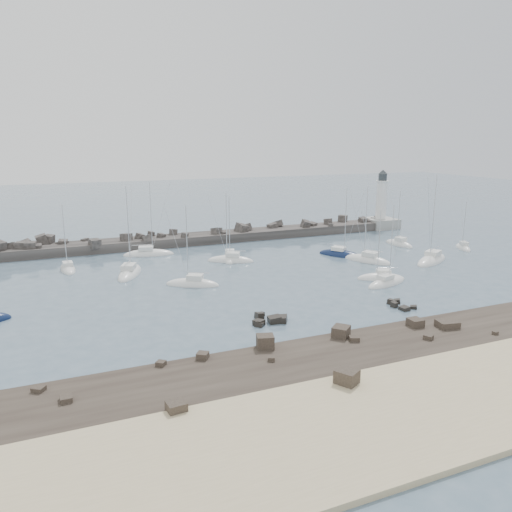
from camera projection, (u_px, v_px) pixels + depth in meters
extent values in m
plane|color=#4A6073|center=(268.00, 295.00, 68.63)|extent=(400.00, 400.00, 0.00)
cube|color=beige|center=(432.00, 407.00, 39.97)|extent=(140.00, 14.00, 1.00)
cube|color=#2D241F|center=(360.00, 358.00, 48.92)|extent=(140.00, 12.00, 0.70)
cube|color=#2D241F|center=(415.00, 322.00, 56.30)|extent=(1.49, 1.58, 0.85)
cube|color=#2D241F|center=(161.00, 363.00, 46.53)|extent=(1.11, 1.11, 0.43)
cube|color=#2D241F|center=(447.00, 324.00, 55.99)|extent=(2.55, 2.18, 0.74)
cube|color=#2D241F|center=(495.00, 333.00, 53.93)|extent=(0.60, 0.58, 0.35)
cube|color=#2D241F|center=(39.00, 389.00, 41.80)|extent=(1.29, 1.27, 0.40)
cube|color=#2D241F|center=(354.00, 339.00, 52.19)|extent=(1.27, 1.20, 0.49)
cube|color=#2D241F|center=(341.00, 331.00, 53.30)|extent=(2.46, 2.44, 1.12)
cube|color=#2D241F|center=(265.00, 342.00, 50.35)|extent=(2.06, 1.88, 1.34)
cube|color=#2D241F|center=(203.00, 356.00, 47.98)|extent=(1.45, 1.44, 0.61)
cube|color=#2D241F|center=(176.00, 407.00, 38.58)|extent=(1.58, 1.47, 0.82)
cube|color=#2D241F|center=(66.00, 398.00, 40.25)|extent=(0.96, 1.21, 0.44)
cube|color=#2D241F|center=(271.00, 359.00, 47.48)|extent=(0.82, 0.79, 0.41)
cube|color=#2D241F|center=(428.00, 337.00, 52.66)|extent=(1.14, 1.17, 0.46)
cube|color=#2D241F|center=(347.00, 377.00, 42.80)|extent=(2.30, 2.37, 1.35)
cube|color=black|center=(259.00, 324.00, 57.14)|extent=(1.25, 1.14, 0.82)
cube|color=black|center=(261.00, 314.00, 60.35)|extent=(0.88, 0.85, 0.54)
cube|color=black|center=(281.00, 320.00, 58.65)|extent=(2.04, 2.10, 1.16)
cube|color=black|center=(259.00, 316.00, 59.75)|extent=(1.03, 1.17, 1.07)
cube|color=black|center=(275.00, 321.00, 58.30)|extent=(1.64, 1.41, 1.25)
cube|color=black|center=(259.00, 325.00, 57.62)|extent=(1.47, 1.58, 1.20)
cube|color=black|center=(397.00, 302.00, 65.24)|extent=(1.20, 1.20, 0.81)
cube|color=black|center=(414.00, 309.00, 63.23)|extent=(1.19, 1.15, 0.91)
cube|color=black|center=(404.00, 309.00, 62.59)|extent=(1.09, 1.23, 0.81)
cube|color=black|center=(392.00, 303.00, 65.19)|extent=(1.85, 1.68, 1.22)
cube|color=black|center=(394.00, 305.00, 63.68)|extent=(0.76, 0.93, 0.81)
cube|color=#332F2D|center=(155.00, 245.00, 99.77)|extent=(115.00, 6.00, 3.20)
cube|color=#332F2D|center=(222.00, 234.00, 103.31)|extent=(1.72, 1.48, 1.23)
cube|color=#332F2D|center=(272.00, 226.00, 110.37)|extent=(2.36, 1.82, 1.45)
cube|color=#332F2D|center=(61.00, 244.00, 93.68)|extent=(1.95, 1.96, 1.34)
cube|color=#332F2D|center=(275.00, 226.00, 111.17)|extent=(1.18, 1.31, 0.83)
cube|color=#332F2D|center=(278.00, 224.00, 112.21)|extent=(2.43, 2.50, 2.19)
cube|color=#332F2D|center=(85.00, 241.00, 96.36)|extent=(1.76, 1.67, 1.17)
cube|color=#332F2D|center=(331.00, 225.00, 112.47)|extent=(1.62, 1.68, 1.07)
cube|color=#332F2D|center=(42.00, 240.00, 93.31)|extent=(2.48, 2.09, 2.51)
cube|color=#332F2D|center=(373.00, 220.00, 120.65)|extent=(1.84, 1.89, 1.17)
cube|color=#332F2D|center=(95.00, 244.00, 92.65)|extent=(2.41, 2.39, 1.85)
cube|color=#332F2D|center=(147.00, 239.00, 96.56)|extent=(1.93, 2.07, 1.99)
cube|color=#332F2D|center=(49.00, 239.00, 93.91)|extent=(2.20, 2.30, 1.90)
cube|color=#332F2D|center=(185.00, 236.00, 99.81)|extent=(1.88, 1.70, 1.43)
cube|color=#332F2D|center=(161.00, 237.00, 99.76)|extent=(2.13, 1.90, 1.84)
cube|color=#332F2D|center=(63.00, 243.00, 93.75)|extent=(1.88, 1.88, 1.41)
cube|color=#332F2D|center=(38.00, 248.00, 89.90)|extent=(1.33, 1.42, 1.47)
cube|color=#332F2D|center=(312.00, 225.00, 113.03)|extent=(2.24, 2.36, 1.36)
cube|color=#332F2D|center=(9.00, 247.00, 89.84)|extent=(2.43, 2.47, 2.02)
cube|color=#332F2D|center=(377.00, 219.00, 122.31)|extent=(1.96, 1.61, 1.59)
cube|color=#332F2D|center=(31.00, 246.00, 89.53)|extent=(2.21, 2.09, 1.75)
cube|color=#332F2D|center=(306.00, 224.00, 111.24)|extent=(2.17, 2.20, 2.36)
cube|color=#332F2D|center=(247.00, 227.00, 107.19)|extent=(2.10, 1.93, 2.03)
cube|color=#332F2D|center=(328.00, 222.00, 114.84)|extent=(2.24, 2.35, 1.75)
cube|color=#332F2D|center=(173.00, 232.00, 102.50)|extent=(1.85, 1.75, 1.61)
cube|color=#332F2D|center=(64.00, 243.00, 93.97)|extent=(1.82, 1.63, 1.34)
cube|color=#332F2D|center=(216.00, 234.00, 103.87)|extent=(1.49, 1.43, 1.19)
cube|color=#332F2D|center=(217.00, 232.00, 103.15)|extent=(2.44, 2.73, 2.16)
cube|color=#332F2D|center=(125.00, 243.00, 95.59)|extent=(1.37, 1.27, 0.93)
cube|color=#332F2D|center=(363.00, 221.00, 117.75)|extent=(1.70, 1.85, 2.01)
cube|color=#332F2D|center=(343.00, 219.00, 118.43)|extent=(2.76, 2.71, 1.79)
cube|color=#332F2D|center=(360.00, 221.00, 119.46)|extent=(1.42, 1.42, 0.91)
cube|color=#332F2D|center=(26.00, 243.00, 92.14)|extent=(2.36, 2.46, 1.57)
cube|color=#332F2D|center=(242.00, 229.00, 106.07)|extent=(2.93, 3.09, 2.71)
cube|color=#332F2D|center=(140.00, 237.00, 98.67)|extent=(2.23, 1.93, 1.92)
cube|color=#332F2D|center=(23.00, 246.00, 89.73)|extent=(2.89, 2.51, 1.41)
cube|color=#332F2D|center=(126.00, 238.00, 96.57)|extent=(2.53, 2.67, 2.06)
cube|color=#332F2D|center=(367.00, 221.00, 118.35)|extent=(2.09, 2.24, 1.46)
cube|color=#332F2D|center=(151.00, 234.00, 100.90)|extent=(1.51, 1.41, 1.30)
cube|color=gray|center=(380.00, 225.00, 120.38)|extent=(7.00, 7.00, 3.00)
cylinder|color=white|center=(381.00, 200.00, 119.01)|extent=(2.50, 2.50, 9.00)
cylinder|color=white|center=(382.00, 181.00, 117.99)|extent=(3.20, 3.20, 0.25)
cylinder|color=#2F3539|center=(383.00, 177.00, 117.79)|extent=(2.00, 2.00, 1.60)
cone|color=#2F3539|center=(383.00, 172.00, 117.49)|extent=(2.20, 2.20, 1.00)
ellipsoid|color=white|center=(68.00, 270.00, 81.74)|extent=(2.72, 7.41, 1.90)
cube|color=white|center=(68.00, 264.00, 81.17)|extent=(1.60, 2.13, 0.62)
cylinder|color=silver|center=(65.00, 235.00, 80.93)|extent=(0.11, 0.11, 9.83)
cylinder|color=silver|center=(68.00, 261.00, 80.59)|extent=(0.28, 2.91, 0.09)
ellipsoid|color=white|center=(130.00, 274.00, 79.08)|extent=(6.37, 9.92, 2.38)
cube|color=white|center=(129.00, 266.00, 78.30)|extent=(2.79, 3.20, 0.75)
cylinder|color=silver|center=(128.00, 227.00, 78.11)|extent=(0.13, 0.13, 12.85)
cylinder|color=silver|center=(127.00, 263.00, 77.49)|extent=(1.56, 3.56, 0.11)
ellipsoid|color=white|center=(149.00, 255.00, 92.12)|extent=(9.66, 4.80, 2.25)
cube|color=white|center=(146.00, 248.00, 91.74)|extent=(2.94, 2.38, 0.68)
cylinder|color=silver|center=(151.00, 216.00, 90.60)|extent=(0.12, 0.12, 12.50)
cylinder|color=silver|center=(142.00, 245.00, 91.48)|extent=(3.64, 0.90, 0.10)
ellipsoid|color=white|center=(193.00, 285.00, 73.16)|extent=(8.17, 6.24, 2.13)
cube|color=white|center=(195.00, 277.00, 72.81)|extent=(2.76, 2.54, 0.70)
cylinder|color=silver|center=(187.00, 243.00, 71.79)|extent=(0.12, 0.12, 10.83)
cylinder|color=silver|center=(199.00, 273.00, 72.59)|extent=(2.81, 1.73, 0.10)
ellipsoid|color=white|center=(230.00, 259.00, 88.94)|extent=(4.99, 8.05, 2.12)
cube|color=white|center=(230.00, 252.00, 89.03)|extent=(2.22, 2.57, 0.72)
cylinder|color=silver|center=(229.00, 226.00, 86.95)|extent=(0.12, 0.12, 10.40)
cylinder|color=silver|center=(230.00, 248.00, 89.40)|extent=(1.20, 2.91, 0.10)
ellipsoid|color=white|center=(386.00, 284.00, 73.76)|extent=(8.46, 4.74, 1.98)
cube|color=white|center=(385.00, 277.00, 73.25)|extent=(2.64, 2.21, 0.61)
cylinder|color=silver|center=(392.00, 242.00, 72.72)|extent=(0.10, 0.10, 10.90)
cylinder|color=silver|center=(383.00, 274.00, 72.76)|extent=(3.12, 1.02, 0.09)
ellipsoid|color=#0F1D41|center=(341.00, 256.00, 91.70)|extent=(6.96, 8.63, 2.15)
cube|color=white|center=(339.00, 249.00, 91.64)|extent=(2.77, 2.96, 0.67)
cylinder|color=silver|center=(346.00, 220.00, 89.79)|extent=(0.12, 0.12, 11.60)
cylinder|color=silver|center=(336.00, 245.00, 91.82)|extent=(1.98, 2.92, 0.10)
ellipsoid|color=white|center=(381.00, 279.00, 76.30)|extent=(7.56, 5.03, 1.98)
cube|color=white|center=(384.00, 272.00, 76.02)|extent=(2.46, 2.17, 0.67)
cylinder|color=silver|center=(379.00, 242.00, 74.99)|extent=(0.12, 0.12, 9.82)
cylinder|color=silver|center=(387.00, 268.00, 75.87)|extent=(2.69, 1.28, 0.10)
ellipsoid|color=white|center=(368.00, 261.00, 87.41)|extent=(6.45, 9.23, 2.33)
cube|color=white|center=(370.00, 254.00, 86.81)|extent=(2.72, 3.04, 0.76)
cylinder|color=silver|center=(366.00, 221.00, 86.25)|extent=(0.13, 0.13, 12.05)
cylinder|color=silver|center=(374.00, 251.00, 86.25)|extent=(1.69, 3.25, 0.11)
ellipsoid|color=white|center=(431.00, 261.00, 87.25)|extent=(10.69, 7.76, 2.54)
cube|color=white|center=(433.00, 253.00, 87.31)|extent=(3.56, 3.22, 0.78)
cylinder|color=silver|center=(434.00, 216.00, 84.76)|extent=(0.13, 0.13, 14.04)
cylinder|color=silver|center=(435.00, 248.00, 87.70)|extent=(3.72, 2.07, 0.11)
ellipsoid|color=white|center=(463.00, 249.00, 97.45)|extent=(4.35, 6.37, 1.84)
cube|color=white|center=(464.00, 243.00, 96.90)|extent=(1.86, 2.09, 0.67)
cylinder|color=silver|center=(464.00, 223.00, 96.80)|extent=(0.11, 0.11, 8.30)
cylinder|color=silver|center=(465.00, 241.00, 96.34)|extent=(1.14, 2.26, 0.10)
ellipsoid|color=white|center=(399.00, 245.00, 100.79)|extent=(2.80, 7.51, 2.11)
cube|color=white|center=(401.00, 239.00, 100.18)|extent=(1.63, 2.16, 0.74)
cylinder|color=silver|center=(399.00, 216.00, 99.95)|extent=(0.13, 0.13, 9.94)
cylinder|color=silver|center=(403.00, 236.00, 99.57)|extent=(0.32, 2.94, 0.11)
ellipsoid|color=white|center=(231.00, 261.00, 87.33)|extent=(8.36, 6.34, 2.16)
cube|color=white|center=(233.00, 254.00, 86.99)|extent=(2.82, 2.59, 0.71)
cylinder|color=silver|center=(226.00, 225.00, 85.94)|extent=(0.12, 0.12, 11.07)
cylinder|color=silver|center=(236.00, 251.00, 86.77)|extent=(2.88, 1.75, 0.10)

